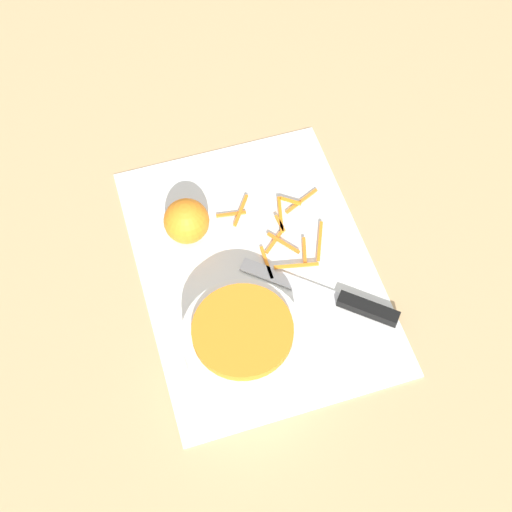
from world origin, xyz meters
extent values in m
plane|color=tan|center=(0.00, 0.00, 0.00)|extent=(4.00, 4.00, 0.00)
cube|color=silver|center=(0.00, 0.00, 0.00)|extent=(0.47, 0.35, 0.01)
cylinder|color=silver|center=(-0.13, 0.06, 0.04)|extent=(0.17, 0.17, 0.07)
cylinder|color=orange|center=(-0.13, 0.06, 0.08)|extent=(0.14, 0.14, 0.02)
cube|color=black|center=(-0.12, -0.13, 0.01)|extent=(0.07, 0.08, 0.02)
cube|color=silver|center=(-0.04, -0.04, 0.01)|extent=(0.12, 0.13, 0.00)
sphere|color=orange|center=(0.09, 0.08, 0.04)|extent=(0.07, 0.07, 0.07)
cube|color=orange|center=(0.00, -0.02, 0.01)|extent=(0.06, 0.01, 0.00)
cube|color=orange|center=(0.10, 0.01, 0.01)|extent=(0.01, 0.05, 0.00)
cube|color=orange|center=(0.02, -0.05, 0.01)|extent=(0.05, 0.04, 0.00)
cube|color=orange|center=(0.06, -0.06, 0.01)|extent=(0.03, 0.01, 0.00)
cube|color=orange|center=(0.01, -0.11, 0.01)|extent=(0.07, 0.03, 0.00)
cube|color=orange|center=(0.09, -0.09, 0.01)|extent=(0.03, 0.03, 0.00)
cube|color=orange|center=(0.09, -0.10, 0.01)|extent=(0.03, 0.06, 0.00)
cube|color=orange|center=(0.10, -0.01, 0.01)|extent=(0.05, 0.04, 0.00)
cube|color=orange|center=(0.03, -0.04, 0.01)|extent=(0.03, 0.04, 0.00)
cube|color=orange|center=(-0.02, -0.06, 0.01)|extent=(0.02, 0.07, 0.00)
cube|color=orange|center=(0.00, -0.08, 0.01)|extent=(0.05, 0.02, 0.00)
cube|color=orange|center=(0.07, -0.06, 0.01)|extent=(0.07, 0.02, 0.00)
camera|label=1|loc=(-0.51, 0.16, 0.94)|focal=50.00mm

